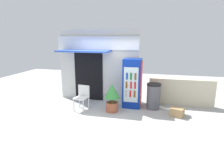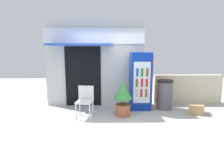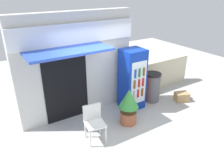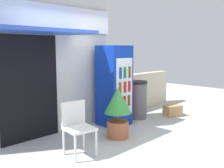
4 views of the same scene
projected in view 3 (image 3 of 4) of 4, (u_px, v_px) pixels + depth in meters
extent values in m
plane|color=#B2B2AD|center=(128.00, 134.00, 5.44)|extent=(16.00, 16.00, 0.00)
cube|color=silver|center=(76.00, 66.00, 5.84)|extent=(3.28, 0.27, 2.85)
cube|color=white|center=(77.00, 33.00, 5.33)|extent=(3.28, 0.08, 0.51)
cube|color=blue|center=(69.00, 51.00, 4.95)|extent=(1.97, 0.88, 0.06)
cube|color=black|center=(66.00, 86.00, 5.71)|extent=(1.19, 0.03, 1.99)
cube|color=#0C2D9E|center=(132.00, 79.00, 6.33)|extent=(0.64, 0.59, 1.81)
cube|color=silver|center=(139.00, 83.00, 6.10)|extent=(0.51, 0.02, 1.27)
cube|color=red|center=(141.00, 77.00, 6.49)|extent=(0.02, 0.53, 1.63)
cylinder|color=#B2B2B7|center=(134.00, 95.00, 6.14)|extent=(0.06, 0.06, 0.24)
cylinder|color=red|center=(138.00, 93.00, 6.21)|extent=(0.06, 0.06, 0.24)
cylinder|color=brown|center=(142.00, 92.00, 6.28)|extent=(0.06, 0.06, 0.24)
cylinder|color=brown|center=(135.00, 84.00, 6.01)|extent=(0.06, 0.06, 0.24)
cylinder|color=red|center=(139.00, 83.00, 6.08)|extent=(0.06, 0.06, 0.24)
cylinder|color=red|center=(143.00, 82.00, 6.15)|extent=(0.06, 0.06, 0.24)
cylinder|color=#1938A5|center=(135.00, 74.00, 5.88)|extent=(0.06, 0.06, 0.24)
cylinder|color=#196B2D|center=(140.00, 73.00, 5.95)|extent=(0.06, 0.06, 0.24)
cylinder|color=brown|center=(144.00, 72.00, 6.03)|extent=(0.06, 0.06, 0.24)
cylinder|color=silver|center=(90.00, 139.00, 4.92)|extent=(0.04, 0.04, 0.44)
cylinder|color=silver|center=(106.00, 135.00, 5.07)|extent=(0.04, 0.04, 0.44)
cylinder|color=silver|center=(85.00, 130.00, 5.25)|extent=(0.04, 0.04, 0.44)
cylinder|color=silver|center=(100.00, 126.00, 5.39)|extent=(0.04, 0.04, 0.44)
cube|color=silver|center=(95.00, 124.00, 5.06)|extent=(0.50, 0.50, 0.04)
cube|color=silver|center=(92.00, 112.00, 5.13)|extent=(0.44, 0.11, 0.40)
cylinder|color=#AD5B3D|center=(128.00, 117.00, 5.83)|extent=(0.43, 0.43, 0.33)
cylinder|color=brown|center=(128.00, 110.00, 5.73)|extent=(0.05, 0.05, 0.16)
cone|color=#388C3D|center=(129.00, 98.00, 5.59)|extent=(0.53, 0.53, 0.51)
cylinder|color=#595960|center=(152.00, 88.00, 6.88)|extent=(0.48, 0.48, 0.88)
cylinder|color=black|center=(153.00, 74.00, 6.69)|extent=(0.51, 0.51, 0.06)
cube|color=beige|center=(161.00, 73.00, 7.83)|extent=(2.38, 0.22, 1.02)
cube|color=tan|center=(182.00, 97.00, 6.98)|extent=(0.50, 0.44, 0.28)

